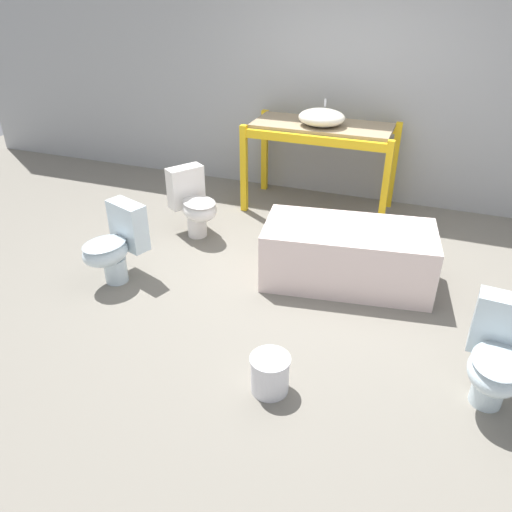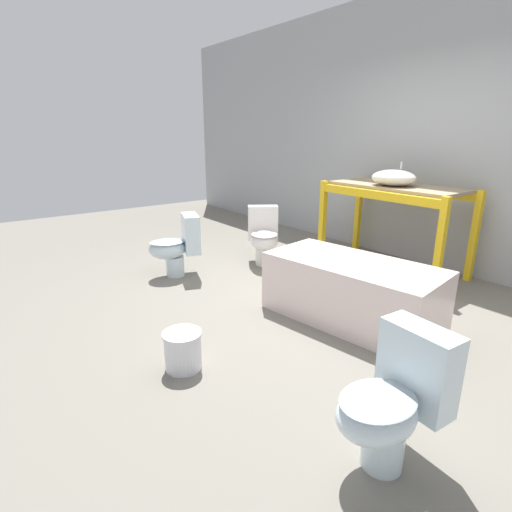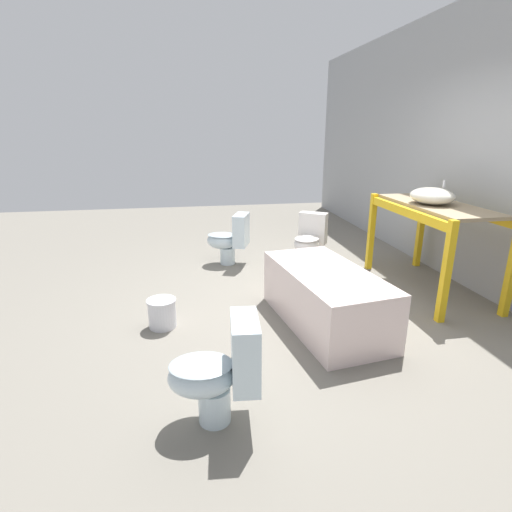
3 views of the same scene
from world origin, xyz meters
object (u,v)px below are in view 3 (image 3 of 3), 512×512
toilet_near (219,371)px  toilet_far (230,238)px  bathtub_main (325,293)px  sink_basin (432,196)px  toilet_extra (309,240)px  bucket_white (162,312)px

toilet_near → toilet_far: bearing=177.4°
toilet_far → bathtub_main: bearing=39.5°
sink_basin → bathtub_main: bearing=-65.6°
bathtub_main → toilet_extra: 1.72m
toilet_far → toilet_near: bearing=12.5°
bathtub_main → sink_basin: bearing=106.1°
sink_basin → toilet_extra: 1.64m
toilet_near → toilet_far: 3.13m
toilet_far → bucket_white: toilet_far is taller
bathtub_main → toilet_extra: toilet_extra is taller
bathtub_main → toilet_extra: bearing=159.5°
bathtub_main → bucket_white: (-0.20, -1.52, -0.17)m
toilet_near → bucket_white: (-1.37, -0.42, -0.22)m
sink_basin → toilet_near: sink_basin is taller
toilet_near → bucket_white: 1.45m
toilet_near → toilet_far: size_ratio=1.00×
sink_basin → toilet_far: bearing=-122.2°
bathtub_main → toilet_far: bearing=-168.9°
sink_basin → toilet_extra: (-1.05, -1.03, -0.73)m
sink_basin → bathtub_main: size_ratio=0.32×
sink_basin → bathtub_main: 1.72m
bathtub_main → bucket_white: bearing=-105.9°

